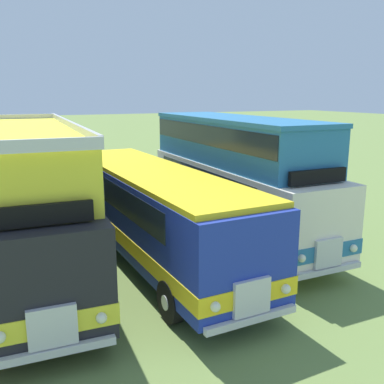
% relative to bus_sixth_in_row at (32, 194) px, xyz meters
% --- Properties ---
extents(bus_sixth_in_row, '(3.09, 11.56, 4.52)m').
position_rel_bus_sixth_in_row_xyz_m(bus_sixth_in_row, '(0.00, 0.00, 0.00)').
color(bus_sixth_in_row, black).
rests_on(bus_sixth_in_row, ground).
extents(bus_seventh_in_row, '(2.93, 11.33, 2.99)m').
position_rel_bus_sixth_in_row_xyz_m(bus_seventh_in_row, '(3.51, -0.72, -0.61)').
color(bus_seventh_in_row, '#1E339E').
rests_on(bus_seventh_in_row, ground).
extents(bus_eighth_in_row, '(2.65, 9.90, 4.49)m').
position_rel_bus_sixth_in_row_xyz_m(bus_eighth_in_row, '(7.03, -0.00, 0.10)').
color(bus_eighth_in_row, silver).
rests_on(bus_eighth_in_row, ground).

